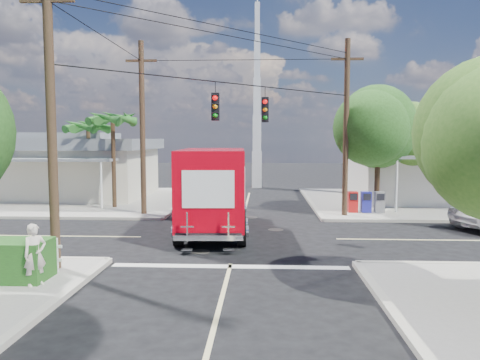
{
  "coord_description": "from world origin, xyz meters",
  "views": [
    {
      "loc": [
        1.04,
        -18.74,
        4.02
      ],
      "look_at": [
        0.0,
        2.0,
        2.2
      ],
      "focal_mm": 35.0,
      "sensor_mm": 36.0,
      "label": 1
    }
  ],
  "objects": [
    {
      "name": "ground",
      "position": [
        0.0,
        0.0,
        0.0
      ],
      "size": [
        120.0,
        120.0,
        0.0
      ],
      "primitive_type": "plane",
      "color": "black",
      "rests_on": "ground"
    },
    {
      "name": "building_ne",
      "position": [
        12.5,
        11.97,
        2.32
      ],
      "size": [
        11.8,
        10.2,
        4.5
      ],
      "color": "silver",
      "rests_on": "sidewalk_ne"
    },
    {
      "name": "vending_boxes",
      "position": [
        6.5,
        6.2,
        0.69
      ],
      "size": [
        1.9,
        0.5,
        1.1
      ],
      "color": "#B11413",
      "rests_on": "sidewalk_ne"
    },
    {
      "name": "tree_ne_front",
      "position": [
        7.21,
        6.76,
        4.77
      ],
      "size": [
        4.21,
        4.14,
        6.66
      ],
      "color": "#422D1C",
      "rests_on": "sidewalk_ne"
    },
    {
      "name": "palm_nw_back",
      "position": [
        -9.5,
        9.0,
        4.67
      ],
      "size": [
        3.01,
        3.08,
        5.19
      ],
      "color": "#422D1C",
      "rests_on": "sidewalk_nw"
    },
    {
      "name": "sidewalk_nw",
      "position": [
        -10.88,
        10.88,
        0.07
      ],
      "size": [
        14.12,
        14.12,
        0.14
      ],
      "color": "gray",
      "rests_on": "ground"
    },
    {
      "name": "road_markings",
      "position": [
        0.0,
        -1.47,
        0.01
      ],
      "size": [
        32.0,
        32.0,
        0.01
      ],
      "color": "beige",
      "rests_on": "ground"
    },
    {
      "name": "delivery_truck",
      "position": [
        -1.09,
        1.28,
        1.83
      ],
      "size": [
        3.05,
        8.44,
        3.6
      ],
      "color": "black",
      "rests_on": "ground"
    },
    {
      "name": "tree_ne_back",
      "position": [
        9.81,
        8.96,
        4.19
      ],
      "size": [
        3.77,
        3.66,
        5.82
      ],
      "color": "#422D1C",
      "rests_on": "sidewalk_ne"
    },
    {
      "name": "utility_poles",
      "position": [
        -1.58,
        1.6,
        4.67
      ],
      "size": [
        12.0,
        10.68,
        9.0
      ],
      "color": "#473321",
      "rests_on": "ground"
    },
    {
      "name": "palm_nw_front",
      "position": [
        -7.5,
        7.5,
        5.04
      ],
      "size": [
        3.01,
        3.08,
        5.59
      ],
      "color": "#422D1C",
      "rests_on": "sidewalk_nw"
    },
    {
      "name": "radio_tower",
      "position": [
        0.5,
        20.0,
        5.64
      ],
      "size": [
        0.8,
        0.8,
        17.0
      ],
      "color": "silver",
      "rests_on": "ground"
    },
    {
      "name": "pedestrian",
      "position": [
        -5.0,
        -6.87,
        0.97
      ],
      "size": [
        0.69,
        0.72,
        1.65
      ],
      "primitive_type": "imported",
      "rotation": [
        0.0,
        0.0,
        0.87
      ],
      "color": "beige",
      "rests_on": "sidewalk_sw"
    },
    {
      "name": "sidewalk_ne",
      "position": [
        10.88,
        10.88,
        0.07
      ],
      "size": [
        14.12,
        14.12,
        0.14
      ],
      "color": "gray",
      "rests_on": "ground"
    },
    {
      "name": "building_nw",
      "position": [
        -12.0,
        12.46,
        2.22
      ],
      "size": [
        10.8,
        10.2,
        4.3
      ],
      "color": "beige",
      "rests_on": "sidewalk_nw"
    }
  ]
}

